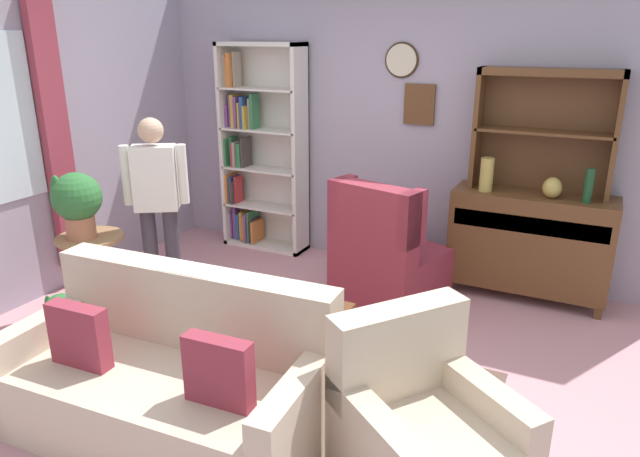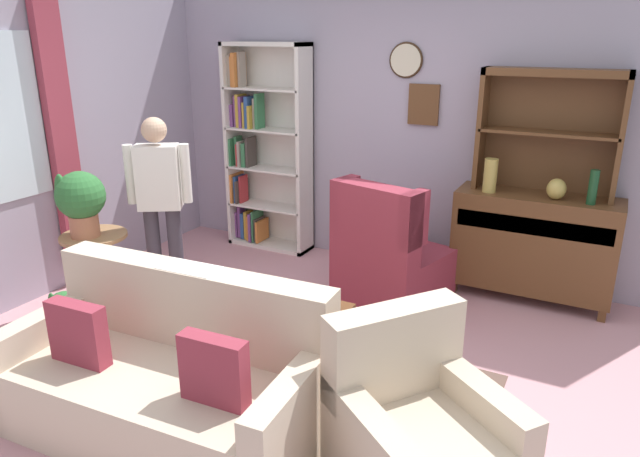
{
  "view_description": "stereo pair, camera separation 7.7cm",
  "coord_description": "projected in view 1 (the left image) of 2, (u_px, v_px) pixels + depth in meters",
  "views": [
    {
      "loc": [
        1.7,
        -3.04,
        2.18
      ],
      "look_at": [
        0.1,
        0.2,
        0.95
      ],
      "focal_mm": 32.35,
      "sensor_mm": 36.0,
      "label": 1
    },
    {
      "loc": [
        1.77,
        -3.01,
        2.18
      ],
      "look_at": [
        0.1,
        0.2,
        0.95
      ],
      "focal_mm": 32.35,
      "sensor_mm": 36.0,
      "label": 2
    }
  ],
  "objects": [
    {
      "name": "couch_floral",
      "position": [
        170.0,
        382.0,
        3.25
      ],
      "size": [
        1.84,
        0.95,
        0.9
      ],
      "color": "beige",
      "rests_on": "ground_plane"
    },
    {
      "name": "wall_left",
      "position": [
        12.0,
        137.0,
        4.57
      ],
      "size": [
        0.16,
        4.2,
        2.8
      ],
      "color": "#A399AD",
      "rests_on": "ground_plane"
    },
    {
      "name": "plant_stand",
      "position": [
        94.0,
        265.0,
        4.64
      ],
      "size": [
        0.52,
        0.52,
        0.66
      ],
      "color": "#997047",
      "rests_on": "ground_plane"
    },
    {
      "name": "person_reading",
      "position": [
        157.0,
        199.0,
        4.67
      ],
      "size": [
        0.48,
        0.35,
        1.56
      ],
      "color": "#38333D",
      "rests_on": "ground_plane"
    },
    {
      "name": "vase_tall",
      "position": [
        487.0,
        175.0,
        4.8
      ],
      "size": [
        0.11,
        0.11,
        0.28
      ],
      "primitive_type": "cylinder",
      "color": "tan",
      "rests_on": "sideboard"
    },
    {
      "name": "bottle_wine",
      "position": [
        589.0,
        186.0,
        4.47
      ],
      "size": [
        0.07,
        0.07,
        0.27
      ],
      "primitive_type": "cylinder",
      "color": "#194223",
      "rests_on": "sideboard"
    },
    {
      "name": "bookshelf",
      "position": [
        258.0,
        151.0,
        5.94
      ],
      "size": [
        0.9,
        0.3,
        2.1
      ],
      "color": "silver",
      "rests_on": "ground_plane"
    },
    {
      "name": "sideboard",
      "position": [
        529.0,
        241.0,
        4.88
      ],
      "size": [
        1.3,
        0.45,
        0.92
      ],
      "color": "brown",
      "rests_on": "ground_plane"
    },
    {
      "name": "wall_back",
      "position": [
        402.0,
        121.0,
        5.35
      ],
      "size": [
        5.0,
        0.09,
        2.8
      ],
      "color": "#A399AD",
      "rests_on": "ground_plane"
    },
    {
      "name": "book_stack",
      "position": [
        290.0,
        308.0,
        3.81
      ],
      "size": [
        0.22,
        0.11,
        0.07
      ],
      "color": "#337247",
      "rests_on": "coffee_table"
    },
    {
      "name": "wingback_chair",
      "position": [
        385.0,
        257.0,
        4.87
      ],
      "size": [
        0.95,
        0.97,
        1.05
      ],
      "color": "maroon",
      "rests_on": "ground_plane"
    },
    {
      "name": "vase_round",
      "position": [
        552.0,
        188.0,
        4.61
      ],
      "size": [
        0.15,
        0.15,
        0.17
      ],
      "primitive_type": "ellipsoid",
      "color": "tan",
      "rests_on": "sideboard"
    },
    {
      "name": "area_rug",
      "position": [
        299.0,
        394.0,
        3.66
      ],
      "size": [
        2.3,
        1.66,
        0.01
      ],
      "primitive_type": "cube",
      "color": "brown",
      "rests_on": "ground_plane"
    },
    {
      "name": "potted_plant_small",
      "position": [
        61.0,
        312.0,
        4.3
      ],
      "size": [
        0.25,
        0.25,
        0.35
      ],
      "color": "beige",
      "rests_on": "ground_plane"
    },
    {
      "name": "sideboard_hutch",
      "position": [
        546.0,
        114.0,
        4.64
      ],
      "size": [
        1.1,
        0.26,
        1.0
      ],
      "color": "brown",
      "rests_on": "sideboard"
    },
    {
      "name": "coffee_table",
      "position": [
        288.0,
        315.0,
        3.93
      ],
      "size": [
        0.8,
        0.5,
        0.42
      ],
      "color": "brown",
      "rests_on": "ground_plane"
    },
    {
      "name": "potted_plant_large",
      "position": [
        76.0,
        201.0,
        4.42
      ],
      "size": [
        0.38,
        0.38,
        0.52
      ],
      "color": "#AD6B4C",
      "rests_on": "plant_stand"
    },
    {
      "name": "armchair_floral",
      "position": [
        424.0,
        435.0,
        2.85
      ],
      "size": [
        1.07,
        1.07,
        0.88
      ],
      "color": "beige",
      "rests_on": "ground_plane"
    },
    {
      "name": "ground_plane",
      "position": [
        294.0,
        365.0,
        4.0
      ],
      "size": [
        5.4,
        4.6,
        0.02
      ],
      "primitive_type": "cube",
      "color": "#C68C93"
    }
  ]
}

